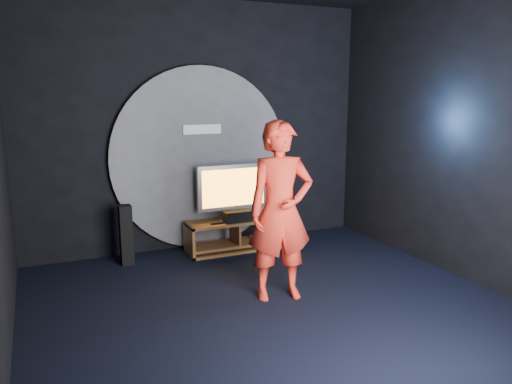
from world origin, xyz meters
The scene contains 13 objects.
floor centered at (0.00, 0.00, 0.00)m, with size 5.00×5.00×0.00m, color black.
back_wall centered at (0.00, 2.50, 1.75)m, with size 5.00×0.04×3.50m, color black.
front_wall centered at (0.00, -2.50, 1.75)m, with size 5.00×0.04×3.50m, color black.
right_wall centered at (2.50, 0.00, 1.75)m, with size 0.04×5.00×3.50m, color black.
wall_disc_panel centered at (0.00, 2.44, 1.30)m, with size 2.60×0.11×2.60m.
media_console centered at (0.36, 2.05, 0.19)m, with size 1.40×0.45×0.45m.
tv centered at (0.35, 2.12, 0.88)m, with size 1.04×0.22×0.78m.
center_speaker centered at (0.35, 1.94, 0.53)m, with size 0.40×0.15×0.15m, color black.
remote centered at (0.04, 1.93, 0.46)m, with size 0.18×0.05×0.02m, color black.
tower_speaker_left centered at (-1.17, 2.08, 0.40)m, with size 0.16×0.18×0.80m, color black.
tower_speaker_right centered at (1.13, 2.20, 0.40)m, with size 0.16×0.18×0.80m, color black.
subwoofer centered at (1.20, 2.09, 0.18)m, with size 0.32×0.32×0.35m, color black.
player centered at (0.20, 0.31, 0.98)m, with size 0.71×0.47×1.95m, color red.
Camera 1 is at (-2.16, -4.35, 2.26)m, focal length 35.00 mm.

